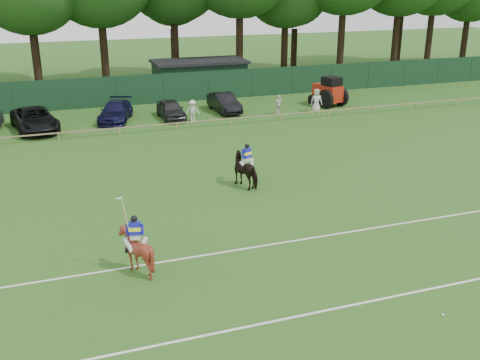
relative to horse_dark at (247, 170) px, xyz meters
name	(u,v)px	position (x,y,z in m)	size (l,w,h in m)	color
ground	(252,236)	(-1.82, -5.70, -0.86)	(160.00, 160.00, 0.00)	#1E4C14
horse_dark	(247,170)	(0.00, 0.00, 0.00)	(0.92, 2.03, 1.71)	black
horse_chestnut	(136,251)	(-6.85, -7.10, -0.02)	(1.35, 1.52, 1.68)	maroon
suv_black	(35,120)	(-10.24, 15.27, -0.07)	(2.62, 5.69, 1.58)	black
sedan_navy	(116,112)	(-4.54, 16.22, -0.14)	(2.01, 4.93, 1.43)	#121136
hatch_grey	(171,109)	(-0.47, 15.59, -0.15)	(1.66, 4.13, 1.41)	#2B2B2E
estate_black	(224,103)	(4.04, 16.44, -0.13)	(1.55, 4.43, 1.46)	black
spectator_left	(193,111)	(0.87, 14.28, -0.06)	(1.03, 0.59, 1.59)	silver
spectator_mid	(279,105)	(7.74, 14.10, -0.09)	(0.90, 0.38, 1.54)	silver
spectator_right	(316,101)	(10.89, 13.86, 0.07)	(0.91, 0.59, 1.86)	beige
rider_dark	(247,156)	(0.00, -0.01, 0.76)	(0.91, 0.56, 1.41)	silver
rider_chestnut	(135,232)	(-6.85, -7.11, 0.74)	(0.93, 0.69, 2.05)	silver
polo_ball	(443,315)	(1.88, -13.22, -0.81)	(0.09, 0.09, 0.09)	silver
pitch_lines	(286,276)	(-1.82, -9.20, -0.85)	(60.00, 5.10, 0.01)	silver
pitch_rail	(163,124)	(-1.82, 12.30, -0.41)	(62.10, 0.10, 0.50)	#997F5B
perimeter_fence	(140,90)	(-1.82, 21.30, 0.39)	(92.08, 0.08, 2.50)	#14351E
utility_shed	(199,77)	(4.18, 24.30, 0.68)	(8.40, 4.40, 3.04)	#14331E
tree_row	(147,87)	(0.18, 29.30, -0.86)	(96.00, 12.00, 21.00)	#26561C
tractor	(329,92)	(12.93, 15.65, 0.30)	(2.66, 3.32, 2.44)	#A9220F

